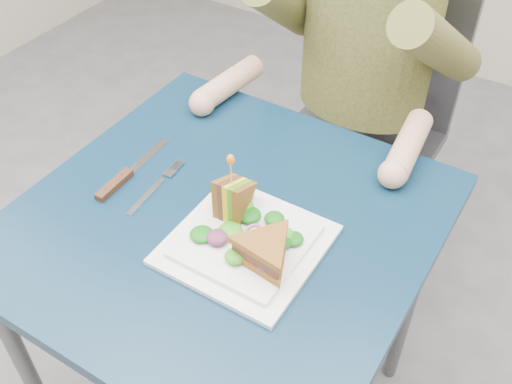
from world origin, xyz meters
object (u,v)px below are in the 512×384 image
Objects in this scene: plate at (246,243)px; sandwich_upright at (232,198)px; knife at (121,179)px; table at (225,246)px; chair at (371,108)px; sandwich_flat at (265,251)px; fork at (155,188)px.

sandwich_upright is (-0.06, 0.04, 0.05)m from plate.
table is at bearing 5.77° from knife.
sandwich_flat is at bearing -80.81° from chair.
knife is at bearing -173.27° from sandwich_upright.
chair reaches higher than plate.
sandwich_flat is at bearing -6.34° from knife.
fork is at bearing 171.78° from plate.
fork is (-0.16, -0.75, 0.19)m from chair.
sandwich_upright is 0.19m from fork.
plate is 0.24m from fork.
sandwich_flat is 0.81× the size of fork.
knife is (-0.23, -0.77, 0.20)m from chair.
sandwich_upright reaches higher than sandwich_flat.
plate is 0.07m from sandwich_flat.
plate is at bearing -2.86° from knife.
plate is at bearing -37.64° from sandwich_upright.
table is 0.81× the size of chair.
sandwich_flat is (0.13, -0.81, 0.23)m from chair.
knife is at bearing 173.66° from sandwich_flat.
sandwich_upright is (0.02, 0.01, 0.13)m from table.
chair is at bearing 95.52° from plate.
sandwich_flat is 0.66× the size of knife.
table is 0.13m from sandwich_upright.
knife reaches higher than table.
sandwich_upright is at bearing 142.36° from plate.
knife is (-0.36, 0.04, -0.04)m from sandwich_flat.
plate is 0.09m from sandwich_upright.
plate reaches higher than knife.
chair is 0.79m from fork.
sandwich_upright is 0.26m from knife.
chair is 0.85m from sandwich_flat.
sandwich_upright is at bearing 19.03° from table.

